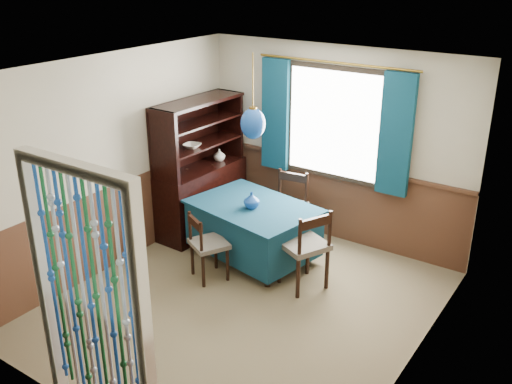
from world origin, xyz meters
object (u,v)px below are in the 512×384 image
Objects in this scene: pendant_lamp at (253,123)px; sideboard at (201,186)px; dining_table at (253,227)px; chair_left at (206,200)px; chair_far at (288,206)px; vase_table at (252,201)px; chair_right at (305,247)px; vase_sideboard at (219,154)px; chair_near at (207,245)px; bowl_shelf at (192,146)px.

sideboard is at bearing 164.39° from pendant_lamp.
dining_table is 1.83× the size of chair_left.
vase_table is at bearing 76.95° from chair_far.
sideboard is at bearing 99.88° from chair_right.
sideboard is 0.51m from vase_sideboard.
chair_near is at bearing -46.45° from sideboard.
pendant_lamp is at bearing 103.75° from chair_left.
vase_sideboard reaches higher than chair_left.
pendant_lamp is 0.92m from vase_table.
chair_near is 1.12m from chair_right.
vase_sideboard is (-1.84, 0.86, 0.48)m from chair_right.
chair_right is 0.89m from vase_table.
vase_table is 1.25m from vase_sideboard.
sideboard is (-0.88, 0.98, 0.19)m from chair_near.
chair_far is 0.97× the size of chair_right.
chair_right is at bearing -14.86° from pendant_lamp.
sideboard reaches higher than chair_far.
chair_near is 1.40m from bowl_shelf.
sideboard is 0.67m from bowl_shelf.
chair_near is at bearing 66.94° from chair_left.
vase_table is at bearing -17.18° from sideboard.
chair_left is 0.79m from bowl_shelf.
chair_left is 0.66m from vase_sideboard.
chair_near is (-0.17, -0.69, 0.02)m from dining_table.
chair_far is at bearing 91.16° from dining_table.
chair_far is (0.27, 1.32, 0.06)m from chair_near.
chair_near is 0.83× the size of pendant_lamp.
bowl_shelf reaches higher than dining_table.
chair_right is 0.53× the size of sideboard.
chair_far is 0.96× the size of pendant_lamp.
vase_sideboard is at bearing 147.30° from pendant_lamp.
bowl_shelf reaches higher than chair_left.
vase_table is at bearing -34.79° from vase_sideboard.
dining_table is 9.10× the size of vase_table.
chair_left is at bearing 166.31° from pendant_lamp.
chair_far is 5.09× the size of vase_sideboard.
sideboard is at bearing 159.49° from chair_near.
chair_left is at bearing 100.90° from chair_right.
vase_table is (0.03, -0.07, -0.92)m from pendant_lamp.
vase_sideboard is (-1.09, 0.01, 0.50)m from chair_far.
sideboard reaches higher than chair_right.
chair_far reaches higher than chair_left.
vase_sideboard is (0.06, 0.34, 0.37)m from sideboard.
vase_table is at bearing 100.06° from chair_near.
chair_far reaches higher than vase_table.
bowl_shelf reaches higher than vase_table.
bowl_shelf is (-0.99, 0.09, -0.46)m from pendant_lamp.
vase_table is at bearing -8.76° from bowl_shelf.
bowl_shelf is at bearing -72.35° from sideboard.
pendant_lamp is (-0.10, -0.63, 1.23)m from chair_far.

